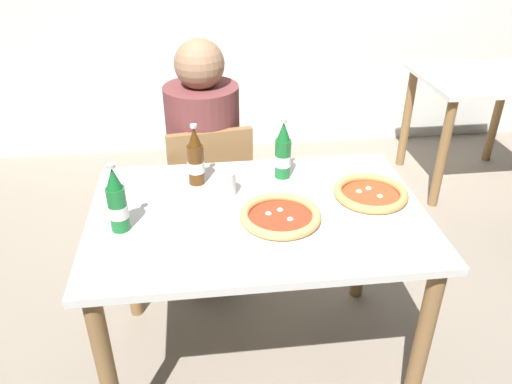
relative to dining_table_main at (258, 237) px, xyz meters
The scene contains 12 objects.
ground_plane 0.64m from the dining_table_main, ahead, with size 8.00×8.00×0.00m, color gray.
dining_table_main is the anchor object (origin of this frame).
chair_behind_table 0.65m from the dining_table_main, 105.04° to the left, with size 0.45×0.45×0.85m.
diner_seated 0.68m from the dining_table_main, 104.75° to the left, with size 0.34×0.34×1.21m.
dining_table_background 2.14m from the dining_table_main, 40.82° to the left, with size 0.80×0.70×0.75m.
pizza_margherita_near 0.17m from the dining_table_main, 49.49° to the right, with size 0.31×0.31×0.04m.
pizza_marinara_far 0.45m from the dining_table_main, ahead, with size 0.30×0.30×0.04m.
beer_bottle_left 0.38m from the dining_table_main, 131.99° to the left, with size 0.07×0.07×0.25m.
beer_bottle_center 0.53m from the dining_table_main, behind, with size 0.07×0.07×0.25m.
beer_bottle_right 0.35m from the dining_table_main, 62.09° to the left, with size 0.07×0.07×0.25m.
napkin_with_cutlery 0.47m from the dining_table_main, 148.48° to the left, with size 0.22×0.22×0.01m.
paper_cup 0.23m from the dining_table_main, 128.17° to the left, with size 0.07×0.07×0.10m, color white.
Camera 1 is at (-0.19, -1.52, 1.73)m, focal length 35.41 mm.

